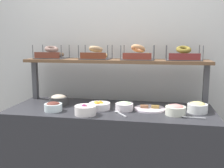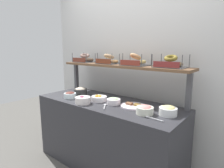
{
  "view_description": "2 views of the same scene",
  "coord_description": "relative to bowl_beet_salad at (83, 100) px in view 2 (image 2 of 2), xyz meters",
  "views": [
    {
      "loc": [
        0.43,
        -2.25,
        1.46
      ],
      "look_at": [
        -0.0,
        0.09,
        1.06
      ],
      "focal_mm": 41.5,
      "sensor_mm": 36.0,
      "label": 1
    },
    {
      "loc": [
        1.42,
        -1.66,
        1.47
      ],
      "look_at": [
        0.03,
        0.06,
        1.06
      ],
      "focal_mm": 29.94,
      "sensor_mm": 36.0,
      "label": 2
    }
  ],
  "objects": [
    {
      "name": "serving_spoon_near_plate",
      "position": [
        0.85,
        0.06,
        -0.03
      ],
      "size": [
        0.18,
        0.03,
        0.01
      ],
      "color": "#B7B7BC",
      "rests_on": "deli_counter"
    },
    {
      "name": "shelf_riser_left",
      "position": [
        -0.7,
        0.5,
        0.16
      ],
      "size": [
        0.05,
        0.05,
        0.4
      ],
      "primitive_type": "cube",
      "color": "#4C4C51",
      "rests_on": "deli_counter"
    },
    {
      "name": "ground_plane",
      "position": [
        0.17,
        0.23,
        -0.89
      ],
      "size": [
        8.0,
        8.0,
        0.0
      ],
      "primitive_type": "plane",
      "color": "#595651"
    },
    {
      "name": "bowl_chocolate_spread",
      "position": [
        -0.31,
        0.06,
        -0.0
      ],
      "size": [
        0.16,
        0.16,
        0.08
      ],
      "color": "white",
      "rests_on": "deli_counter"
    },
    {
      "name": "upper_shelf",
      "position": [
        0.17,
        0.5,
        0.37
      ],
      "size": [
        1.81,
        0.32,
        0.03
      ],
      "primitive_type": "cube",
      "color": "brown",
      "rests_on": "shelf_riser_left"
    },
    {
      "name": "bagel_basket_poppy",
      "position": [
        -0.51,
        0.52,
        0.44
      ],
      "size": [
        0.31,
        0.26,
        0.14
      ],
      "color": "#4C4C51",
      "rests_on": "upper_shelf"
    },
    {
      "name": "deli_counter",
      "position": [
        0.17,
        0.23,
        -0.47
      ],
      "size": [
        1.85,
        0.7,
        0.85
      ],
      "primitive_type": "cube",
      "color": "#2D2D33",
      "rests_on": "ground_plane"
    },
    {
      "name": "bagel_basket_cinnamon_raisin",
      "position": [
        0.82,
        0.52,
        0.43
      ],
      "size": [
        0.33,
        0.26,
        0.14
      ],
      "color": "#4C4C51",
      "rests_on": "upper_shelf"
    },
    {
      "name": "serving_spoon_by_edge",
      "position": [
        0.27,
        0.08,
        -0.03
      ],
      "size": [
        0.12,
        0.15,
        0.01
      ],
      "color": "#B7B7BC",
      "rests_on": "deli_counter"
    },
    {
      "name": "bowl_beet_salad",
      "position": [
        0.0,
        0.0,
        0.0
      ],
      "size": [
        0.18,
        0.18,
        0.09
      ],
      "color": "white",
      "rests_on": "deli_counter"
    },
    {
      "name": "bowl_fruit_salad",
      "position": [
        0.07,
        0.2,
        -0.01
      ],
      "size": [
        0.19,
        0.19,
        0.08
      ],
      "color": "white",
      "rests_on": "deli_counter"
    },
    {
      "name": "bowl_egg_salad",
      "position": [
        0.93,
        0.24,
        0.01
      ],
      "size": [
        0.17,
        0.17,
        0.1
      ],
      "color": "white",
      "rests_on": "deli_counter"
    },
    {
      "name": "bowl_lox_spread",
      "position": [
        0.74,
        0.13,
        0.0
      ],
      "size": [
        0.17,
        0.17,
        0.09
      ],
      "color": "silver",
      "rests_on": "deli_counter"
    },
    {
      "name": "shelf_riser_right",
      "position": [
        1.03,
        0.5,
        0.16
      ],
      "size": [
        0.05,
        0.05,
        0.4
      ],
      "primitive_type": "cube",
      "color": "#4C4C51",
      "rests_on": "deli_counter"
    },
    {
      "name": "bowl_tuna_salad",
      "position": [
        -0.34,
        0.27,
        0.01
      ],
      "size": [
        0.18,
        0.18,
        0.1
      ],
      "color": "#383838",
      "rests_on": "deli_counter"
    },
    {
      "name": "bagel_basket_plain",
      "position": [
        -0.04,
        0.52,
        0.44
      ],
      "size": [
        0.3,
        0.26,
        0.14
      ],
      "color": "#4C4C51",
      "rests_on": "upper_shelf"
    },
    {
      "name": "serving_plate_white",
      "position": [
        0.52,
        0.26,
        -0.03
      ],
      "size": [
        0.28,
        0.28,
        0.04
      ],
      "color": "white",
      "rests_on": "deli_counter"
    },
    {
      "name": "back_wall",
      "position": [
        0.17,
        0.78,
        0.31
      ],
      "size": [
        3.05,
        0.06,
        2.4
      ],
      "primitive_type": "cube",
      "color": "silver",
      "rests_on": "ground_plane"
    },
    {
      "name": "bowl_scallion_spread",
      "position": [
        0.3,
        0.2,
        -0.0
      ],
      "size": [
        0.16,
        0.16,
        0.08
      ],
      "color": "white",
      "rests_on": "deli_counter"
    },
    {
      "name": "bagel_basket_sesame",
      "position": [
        0.39,
        0.5,
        0.44
      ],
      "size": [
        0.31,
        0.25,
        0.16
      ],
      "color": "#4C4C51",
      "rests_on": "upper_shelf"
    }
  ]
}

